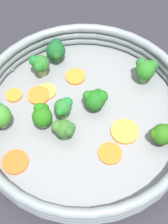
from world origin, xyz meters
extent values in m
plane|color=#25242B|center=(0.00, 0.00, 0.00)|extent=(4.00, 4.00, 0.00)
cylinder|color=gray|center=(0.00, 0.00, 0.01)|extent=(0.36, 0.36, 0.02)
torus|color=gray|center=(0.00, 0.00, 0.02)|extent=(0.38, 0.38, 0.02)
torus|color=gray|center=(0.00, 0.00, 0.04)|extent=(0.38, 0.38, 0.02)
torus|color=gray|center=(0.00, 0.00, 0.06)|extent=(0.38, 0.38, 0.02)
sphere|color=gray|center=(-0.14, -0.11, 0.02)|extent=(0.01, 0.01, 0.01)
cylinder|color=orange|center=(0.06, -0.13, 0.02)|extent=(0.05, 0.05, 0.00)
cylinder|color=orange|center=(0.08, 0.02, 0.02)|extent=(0.05, 0.05, 0.00)
cylinder|color=#F99D3F|center=(-0.07, -0.05, 0.02)|extent=(0.05, 0.05, 0.00)
cylinder|color=orange|center=(0.05, 0.06, 0.02)|extent=(0.06, 0.06, 0.01)
cylinder|color=orange|center=(-0.06, -0.07, 0.02)|extent=(0.05, 0.05, 0.01)
cylinder|color=orange|center=(-0.07, -0.11, 0.02)|extent=(0.04, 0.04, 0.01)
cylinder|color=orange|center=(-0.09, 0.01, 0.02)|extent=(0.05, 0.05, 0.01)
cylinder|color=#7CAD68|center=(0.00, -0.07, 0.03)|extent=(0.01, 0.01, 0.02)
sphere|color=#216815|center=(0.00, -0.07, 0.04)|extent=(0.03, 0.03, 0.03)
sphere|color=#1F7114|center=(-0.01, -0.07, 0.05)|extent=(0.02, 0.02, 0.02)
sphere|color=#195F0E|center=(-0.01, -0.07, 0.05)|extent=(0.02, 0.02, 0.02)
cylinder|color=#71A05B|center=(-0.01, 0.02, 0.02)|extent=(0.01, 0.01, 0.01)
sphere|color=#1C621B|center=(-0.01, 0.02, 0.04)|extent=(0.04, 0.04, 0.04)
sphere|color=#1E5C17|center=(-0.02, 0.03, 0.05)|extent=(0.02, 0.02, 0.02)
sphere|color=#1B6A16|center=(-0.01, 0.03, 0.05)|extent=(0.02, 0.02, 0.02)
sphere|color=#246719|center=(-0.02, 0.01, 0.05)|extent=(0.02, 0.02, 0.02)
cylinder|color=#5C8E50|center=(-0.14, -0.02, 0.02)|extent=(0.01, 0.01, 0.02)
sphere|color=#155122|center=(-0.14, -0.02, 0.04)|extent=(0.04, 0.04, 0.04)
sphere|color=#114825|center=(-0.15, -0.02, 0.05)|extent=(0.02, 0.02, 0.02)
sphere|color=#1D551C|center=(-0.13, -0.02, 0.05)|extent=(0.02, 0.02, 0.02)
cylinder|color=#619844|center=(-0.05, 0.13, 0.03)|extent=(0.02, 0.02, 0.02)
sphere|color=#266B1E|center=(-0.05, 0.13, 0.05)|extent=(0.04, 0.04, 0.04)
sphere|color=#236328|center=(-0.06, 0.12, 0.06)|extent=(0.02, 0.02, 0.02)
sphere|color=#1F6821|center=(-0.05, 0.14, 0.05)|extent=(0.02, 0.02, 0.02)
cylinder|color=#85A966|center=(-0.02, -0.14, 0.03)|extent=(0.01, 0.01, 0.02)
sphere|color=#388429|center=(-0.02, -0.14, 0.05)|extent=(0.04, 0.04, 0.04)
cylinder|color=#7E9953|center=(0.03, -0.04, 0.03)|extent=(0.01, 0.01, 0.02)
sphere|color=#326625|center=(0.03, -0.04, 0.04)|extent=(0.03, 0.03, 0.03)
sphere|color=#2C612B|center=(0.03, -0.03, 0.05)|extent=(0.02, 0.02, 0.02)
sphere|color=#2B6026|center=(0.04, -0.04, 0.05)|extent=(0.02, 0.02, 0.02)
sphere|color=#3B6A29|center=(0.02, -0.05, 0.05)|extent=(0.02, 0.02, 0.02)
cylinder|color=#72A55A|center=(0.08, 0.11, 0.02)|extent=(0.01, 0.01, 0.02)
sphere|color=#296615|center=(0.08, 0.11, 0.04)|extent=(0.04, 0.04, 0.04)
sphere|color=#316310|center=(0.08, 0.10, 0.04)|extent=(0.02, 0.02, 0.02)
cylinder|color=olive|center=(-0.01, -0.03, 0.03)|extent=(0.01, 0.01, 0.02)
sphere|color=#246C29|center=(-0.01, -0.03, 0.04)|extent=(0.03, 0.03, 0.03)
sphere|color=#1C6E26|center=(0.00, -0.04, 0.05)|extent=(0.01, 0.01, 0.01)
sphere|color=#1D742C|center=(-0.01, -0.03, 0.05)|extent=(0.02, 0.02, 0.02)
cylinder|color=#8EAE60|center=(-0.11, -0.05, 0.03)|extent=(0.02, 0.02, 0.02)
sphere|color=#256823|center=(-0.11, -0.05, 0.05)|extent=(0.03, 0.03, 0.03)
sphere|color=#1B6927|center=(-0.12, -0.06, 0.05)|extent=(0.02, 0.02, 0.02)
sphere|color=#216B23|center=(-0.10, -0.06, 0.05)|extent=(0.02, 0.02, 0.02)
camera|label=1|loc=(0.28, -0.07, 0.49)|focal=50.00mm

